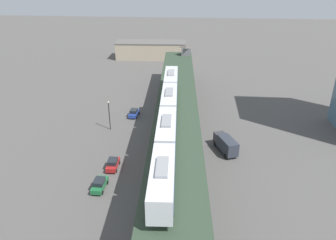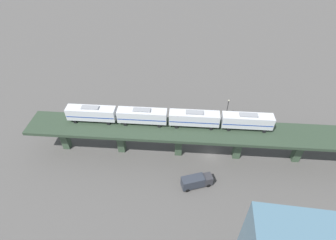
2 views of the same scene
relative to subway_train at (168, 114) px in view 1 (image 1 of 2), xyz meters
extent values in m
plane|color=#514F4C|center=(0.73, 11.38, -11.28)|extent=(400.00, 400.00, 0.00)
cube|color=#2C3D2C|center=(0.73, 11.38, -2.94)|extent=(13.84, 92.34, 0.80)
cube|color=#384C38|center=(2.12, -12.08, -7.31)|extent=(1.90, 1.90, 7.94)
cube|color=#384C38|center=(1.23, 2.90, -7.31)|extent=(1.90, 1.90, 7.94)
cube|color=#384C38|center=(0.34, 17.87, -7.31)|extent=(1.90, 1.90, 7.94)
cube|color=#384C38|center=(-0.55, 32.84, -7.31)|extent=(1.90, 1.90, 7.94)
cube|color=#384C38|center=(-1.44, 47.82, -7.31)|extent=(1.90, 1.90, 7.94)
cube|color=silver|center=(1.12, -18.87, 0.00)|extent=(3.51, 12.14, 3.10)
cube|color=navy|center=(1.12, -18.87, -0.30)|extent=(3.53, 11.91, 0.24)
cube|color=gray|center=(1.12, -18.87, 1.73)|extent=(1.65, 4.28, 0.36)
cylinder|color=black|center=(0.18, -23.13, -2.12)|extent=(0.27, 0.85, 0.84)
cylinder|color=black|center=(2.56, -22.99, -2.12)|extent=(0.27, 0.85, 0.84)
cylinder|color=black|center=(-0.32, -14.74, -2.12)|extent=(0.27, 0.85, 0.84)
cylinder|color=black|center=(2.06, -14.60, -2.12)|extent=(0.27, 0.85, 0.84)
cube|color=silver|center=(0.37, -6.29, 0.00)|extent=(3.51, 12.14, 3.10)
cube|color=navy|center=(0.37, -6.29, -0.30)|extent=(3.53, 11.91, 0.24)
cube|color=gray|center=(0.37, -6.29, 1.73)|extent=(1.65, 4.28, 0.36)
cylinder|color=black|center=(-0.56, -10.55, -2.12)|extent=(0.27, 0.85, 0.84)
cylinder|color=black|center=(1.81, -10.41, -2.12)|extent=(0.27, 0.85, 0.84)
cylinder|color=black|center=(-1.06, -2.17, -2.12)|extent=(0.27, 0.85, 0.84)
cylinder|color=black|center=(1.31, -2.03, -2.12)|extent=(0.27, 0.85, 0.84)
cube|color=silver|center=(-0.37, 6.29, 0.00)|extent=(3.51, 12.14, 3.10)
cube|color=navy|center=(-0.37, 6.29, -0.30)|extent=(3.53, 11.91, 0.24)
cube|color=gray|center=(-0.37, 6.29, 1.73)|extent=(1.65, 4.28, 0.36)
cylinder|color=black|center=(-1.31, 2.03, -2.12)|extent=(0.27, 0.85, 0.84)
cylinder|color=black|center=(1.06, 2.17, -2.12)|extent=(0.27, 0.85, 0.84)
cylinder|color=black|center=(-1.81, 10.41, -2.12)|extent=(0.27, 0.85, 0.84)
cylinder|color=black|center=(0.56, 10.55, -2.12)|extent=(0.27, 0.85, 0.84)
cube|color=silver|center=(-1.12, 18.87, 0.00)|extent=(3.51, 12.14, 3.10)
cube|color=navy|center=(-1.12, 18.87, -0.30)|extent=(3.53, 11.91, 0.24)
cube|color=gray|center=(-1.12, 18.87, 1.73)|extent=(1.65, 4.28, 0.36)
cylinder|color=black|center=(-2.06, 14.60, -2.12)|extent=(0.27, 0.85, 0.84)
cylinder|color=black|center=(0.32, 14.74, -2.12)|extent=(0.27, 0.85, 0.84)
cylinder|color=black|center=(-2.56, 22.99, -2.12)|extent=(0.27, 0.85, 0.84)
cylinder|color=black|center=(-0.18, 23.13, -2.12)|extent=(0.27, 0.85, 0.84)
cube|color=slate|center=(0.66, 52.96, -1.29)|extent=(2.96, 2.96, 2.50)
pyramid|color=#4C4742|center=(0.66, 52.96, 0.41)|extent=(3.41, 3.41, 0.90)
cube|color=#1E6638|center=(-10.88, -6.45, -10.55)|extent=(1.92, 4.45, 0.80)
cube|color=#1E2328|center=(-10.89, -6.60, -9.77)|extent=(1.70, 2.25, 0.76)
cylinder|color=black|center=(-11.78, -7.86, -10.95)|extent=(0.26, 0.67, 0.66)
cylinder|color=black|center=(-10.07, -7.91, -10.95)|extent=(0.26, 0.67, 0.66)
cylinder|color=black|center=(-11.70, -5.00, -10.95)|extent=(0.26, 0.67, 0.66)
cylinder|color=black|center=(-9.99, -5.05, -10.95)|extent=(0.26, 0.67, 0.66)
cube|color=#AD1E1E|center=(-10.23, -0.05, -10.55)|extent=(1.96, 4.46, 0.80)
cube|color=#1E2328|center=(-10.22, -0.20, -9.77)|extent=(1.72, 2.26, 0.76)
cylinder|color=black|center=(-11.03, -1.51, -10.95)|extent=(0.26, 0.67, 0.66)
cylinder|color=black|center=(-9.32, -1.45, -10.95)|extent=(0.26, 0.67, 0.66)
cylinder|color=black|center=(-11.13, 1.35, -10.95)|extent=(0.26, 0.67, 0.66)
cylinder|color=black|center=(-9.42, 1.41, -10.95)|extent=(0.26, 0.67, 0.66)
cube|color=#233D93|center=(-10.84, 23.64, -10.55)|extent=(2.06, 4.50, 0.80)
cube|color=#1E2328|center=(-10.84, 23.49, -9.77)|extent=(1.77, 2.30, 0.76)
cylinder|color=black|center=(-11.78, 22.26, -10.95)|extent=(0.28, 0.67, 0.66)
cylinder|color=black|center=(-10.07, 22.16, -10.95)|extent=(0.28, 0.67, 0.66)
cylinder|color=black|center=(-11.60, 25.12, -10.95)|extent=(0.28, 0.67, 0.66)
cylinder|color=black|center=(-9.90, 25.02, -10.95)|extent=(0.28, 0.67, 0.66)
cube|color=#333338|center=(9.84, 10.61, -9.63)|extent=(2.79, 2.68, 2.30)
cube|color=#2D333D|center=(11.19, 7.27, -9.43)|extent=(4.09, 5.68, 2.70)
cylinder|color=black|center=(10.75, 10.98, -10.78)|extent=(0.70, 1.06, 1.00)
cylinder|color=black|center=(8.92, 10.23, -10.78)|extent=(0.70, 1.06, 1.00)
cylinder|color=black|center=(12.74, 6.22, -10.78)|extent=(0.70, 1.06, 1.00)
cylinder|color=black|center=(10.82, 5.44, -10.78)|extent=(0.70, 1.06, 1.00)
cylinder|color=black|center=(-14.86, 15.79, -8.03)|extent=(0.20, 0.20, 6.50)
sphere|color=beige|center=(-14.86, 15.79, -4.56)|extent=(0.44, 0.44, 0.44)
cube|color=tan|center=(-14.92, 83.13, -8.08)|extent=(28.43, 11.27, 6.40)
cube|color=#595654|center=(-14.92, 83.13, -4.68)|extent=(29.00, 11.50, 0.40)
camera|label=1|loc=(4.80, -50.34, 22.22)|focal=35.00mm
camera|label=2|loc=(47.71, 6.42, 40.97)|focal=28.00mm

